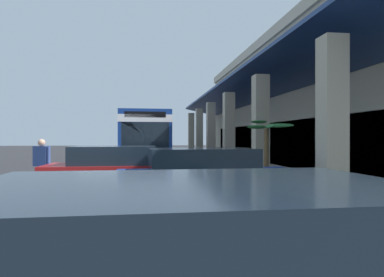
{
  "coord_description": "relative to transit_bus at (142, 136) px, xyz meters",
  "views": [
    {
      "loc": [
        18.27,
        2.22,
        1.72
      ],
      "look_at": [
        1.2,
        4.5,
        1.68
      ],
      "focal_mm": 32.24,
      "sensor_mm": 36.0,
      "label": 1
    }
  ],
  "objects": [
    {
      "name": "parked_sedan_blue",
      "position": [
        13.76,
        1.71,
        -1.1
      ],
      "size": [
        2.59,
        4.49,
        1.47
      ],
      "color": "navy",
      "rests_on": "ground"
    },
    {
      "name": "parked_sedan_red",
      "position": [
        11.33,
        -0.55,
        -1.1
      ],
      "size": [
        2.48,
        4.43,
        1.47
      ],
      "color": "maroon",
      "rests_on": "ground"
    },
    {
      "name": "ground",
      "position": [
        3.62,
        6.04,
        -1.85
      ],
      "size": [
        120.0,
        120.0,
        0.0
      ],
      "primitive_type": "plane",
      "color": "#262628"
    },
    {
      "name": "pedestrian",
      "position": [
        10.57,
        -2.99,
        -0.91
      ],
      "size": [
        0.51,
        0.59,
        1.68
      ],
      "color": "navy",
      "rests_on": "ground"
    },
    {
      "name": "plaza_building",
      "position": [
        1.54,
        12.72,
        2.19
      ],
      "size": [
        30.91,
        13.9,
        8.08
      ],
      "color": "#B2A88E",
      "rests_on": "ground"
    },
    {
      "name": "potted_palm",
      "position": [
        11.08,
        4.15,
        -1.28
      ],
      "size": [
        1.51,
        1.53,
        2.3
      ],
      "color": "gray",
      "rests_on": "ground"
    },
    {
      "name": "curb_strip",
      "position": [
        1.54,
        3.1,
        -1.79
      ],
      "size": [
        36.73,
        0.5,
        0.12
      ],
      "primitive_type": "cube",
      "color": "#9E998E",
      "rests_on": "ground"
    },
    {
      "name": "transit_bus",
      "position": [
        0.0,
        0.0,
        0.0
      ],
      "size": [
        11.3,
        3.12,
        3.34
      ],
      "color": "navy",
      "rests_on": "ground"
    }
  ]
}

